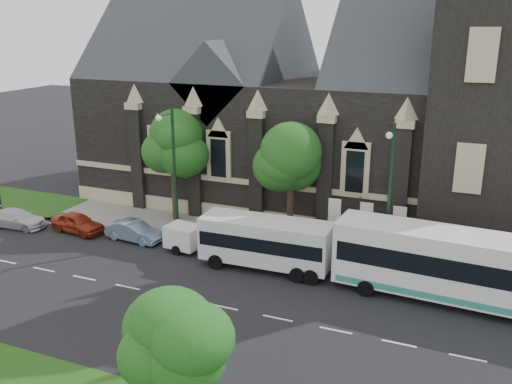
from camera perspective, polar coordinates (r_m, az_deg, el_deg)
The scene contains 17 objects.
ground at distance 30.94m, azimuth -8.43°, elevation -10.59°, with size 160.00×160.00×0.00m, color black.
sidewalk at distance 38.58m, azimuth -1.25°, elevation -4.49°, with size 80.00×5.00×0.15m, color gray.
museum at distance 43.56m, azimuth 9.94°, elevation 8.80°, with size 40.00×17.70×29.90m.
tree_park_east at distance 18.93m, azimuth -7.20°, elevation -13.80°, with size 3.40×3.40×6.28m.
tree_walk_right at distance 36.83m, azimuth 4.05°, elevation 3.79°, with size 4.08×4.08×7.80m.
tree_walk_left at distance 40.51m, azimuth -8.17°, elevation 4.76°, with size 3.91×3.91×7.64m.
street_lamp_near at distance 32.08m, azimuth 13.50°, elevation 0.01°, with size 0.36×1.88×9.00m.
street_lamp_mid at distance 36.74m, azimuth -8.54°, elevation 2.47°, with size 0.36×1.88×9.00m.
banner_flag_left at distance 35.40m, azimuth 7.78°, elevation -2.69°, with size 0.90×0.10×4.00m.
banner_flag_center at distance 35.00m, azimuth 10.94°, elevation -3.09°, with size 0.90×0.10×4.00m.
banner_flag_right at distance 34.70m, azimuth 14.18°, elevation -3.49°, with size 0.90×0.10×4.00m.
tour_coach at distance 30.97m, azimuth 20.46°, elevation -7.22°, with size 13.41×3.72×3.87m.
shuttle_bus at distance 33.27m, azimuth 1.04°, elevation -5.02°, with size 7.95×2.94×3.04m.
box_trailer at distance 36.31m, azimuth -7.43°, elevation -4.56°, with size 3.27×1.93×1.70m.
sedan at distance 38.60m, azimuth -12.40°, elevation -3.95°, with size 1.43×4.09×1.35m, color #778EAC.
car_far_red at distance 41.13m, azimuth -17.87°, elevation -3.03°, with size 1.66×4.12×1.40m, color maroon.
car_far_white at distance 43.74m, azimuth -23.35°, elevation -2.51°, with size 1.79×4.41×1.28m, color silver.
Camera 1 is at (14.44, -23.32, 14.31)m, focal length 38.95 mm.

